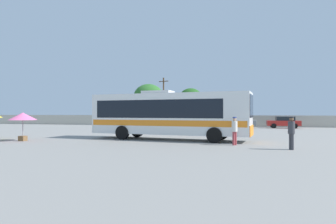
{
  "coord_description": "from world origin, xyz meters",
  "views": [
    {
      "loc": [
        5.12,
        -21.24,
        2.0
      ],
      "look_at": [
        -0.98,
        2.51,
        2.06
      ],
      "focal_mm": 31.12,
      "sensor_mm": 36.0,
      "label": 1
    }
  ],
  "objects_px": {
    "vendor_umbrella_near_gate_pink": "(23,117)",
    "parked_car_leftmost_silver": "(148,121)",
    "parked_car_rightmost_red": "(284,122)",
    "roadside_tree_left": "(149,97)",
    "roadside_tree_midleft": "(191,98)",
    "parked_car_third_grey": "(240,122)",
    "coach_bus_white_orange": "(167,114)",
    "attendant_by_bus_door": "(235,129)",
    "parked_car_second_silver": "(190,121)",
    "utility_pole_near": "(164,100)",
    "passenger_waiting_on_apron": "(291,131)"
  },
  "relations": [
    {
      "from": "vendor_umbrella_near_gate_pink",
      "to": "utility_pole_near",
      "type": "distance_m",
      "value": 29.38
    },
    {
      "from": "vendor_umbrella_near_gate_pink",
      "to": "roadside_tree_left",
      "type": "xyz_separation_m",
      "value": [
        -1.24,
        32.23,
        3.2
      ]
    },
    {
      "from": "parked_car_rightmost_red",
      "to": "utility_pole_near",
      "type": "relative_size",
      "value": 0.52
    },
    {
      "from": "parked_car_rightmost_red",
      "to": "roadside_tree_left",
      "type": "relative_size",
      "value": 0.57
    },
    {
      "from": "utility_pole_near",
      "to": "roadside_tree_midleft",
      "type": "xyz_separation_m",
      "value": [
        4.13,
        2.46,
        0.41
      ]
    },
    {
      "from": "vendor_umbrella_near_gate_pink",
      "to": "parked_car_third_grey",
      "type": "xyz_separation_m",
      "value": [
        14.74,
        23.02,
        -0.89
      ]
    },
    {
      "from": "roadside_tree_left",
      "to": "parked_car_leftmost_silver",
      "type": "bearing_deg",
      "value": -72.46
    },
    {
      "from": "attendant_by_bus_door",
      "to": "parked_car_second_silver",
      "type": "height_order",
      "value": "attendant_by_bus_door"
    },
    {
      "from": "parked_car_second_silver",
      "to": "roadside_tree_left",
      "type": "height_order",
      "value": "roadside_tree_left"
    },
    {
      "from": "passenger_waiting_on_apron",
      "to": "parked_car_rightmost_red",
      "type": "distance_m",
      "value": 23.8
    },
    {
      "from": "coach_bus_white_orange",
      "to": "roadside_tree_midleft",
      "type": "height_order",
      "value": "roadside_tree_midleft"
    },
    {
      "from": "vendor_umbrella_near_gate_pink",
      "to": "parked_car_second_silver",
      "type": "bearing_deg",
      "value": 71.82
    },
    {
      "from": "parked_car_second_silver",
      "to": "roadside_tree_left",
      "type": "bearing_deg",
      "value": 136.81
    },
    {
      "from": "parked_car_leftmost_silver",
      "to": "roadside_tree_midleft",
      "type": "relative_size",
      "value": 0.7
    },
    {
      "from": "parked_car_rightmost_red",
      "to": "roadside_tree_midleft",
      "type": "distance_m",
      "value": 16.64
    },
    {
      "from": "parked_car_third_grey",
      "to": "passenger_waiting_on_apron",
      "type": "bearing_deg",
      "value": -82.9
    },
    {
      "from": "roadside_tree_left",
      "to": "attendant_by_bus_door",
      "type": "bearing_deg",
      "value": -63.07
    },
    {
      "from": "passenger_waiting_on_apron",
      "to": "parked_car_second_silver",
      "type": "xyz_separation_m",
      "value": [
        -9.87,
        24.26,
        -0.26
      ]
    },
    {
      "from": "vendor_umbrella_near_gate_pink",
      "to": "parked_car_leftmost_silver",
      "type": "distance_m",
      "value": 22.91
    },
    {
      "from": "coach_bus_white_orange",
      "to": "parked_car_third_grey",
      "type": "distance_m",
      "value": 20.12
    },
    {
      "from": "coach_bus_white_orange",
      "to": "parked_car_second_silver",
      "type": "bearing_deg",
      "value": 95.31
    },
    {
      "from": "attendant_by_bus_door",
      "to": "roadside_tree_left",
      "type": "distance_m",
      "value": 35.27
    },
    {
      "from": "passenger_waiting_on_apron",
      "to": "parked_car_second_silver",
      "type": "height_order",
      "value": "passenger_waiting_on_apron"
    },
    {
      "from": "parked_car_leftmost_silver",
      "to": "passenger_waiting_on_apron",
      "type": "bearing_deg",
      "value": -55.67
    },
    {
      "from": "vendor_umbrella_near_gate_pink",
      "to": "parked_car_second_silver",
      "type": "relative_size",
      "value": 0.5
    },
    {
      "from": "parked_car_third_grey",
      "to": "attendant_by_bus_door",
      "type": "bearing_deg",
      "value": -90.28
    },
    {
      "from": "utility_pole_near",
      "to": "vendor_umbrella_near_gate_pink",
      "type": "bearing_deg",
      "value": -94.69
    },
    {
      "from": "parked_car_second_silver",
      "to": "parked_car_third_grey",
      "type": "bearing_deg",
      "value": -6.0
    },
    {
      "from": "parked_car_leftmost_silver",
      "to": "parked_car_second_silver",
      "type": "bearing_deg",
      "value": 8.58
    },
    {
      "from": "parked_car_third_grey",
      "to": "parked_car_second_silver",
      "type": "bearing_deg",
      "value": 174.0
    },
    {
      "from": "passenger_waiting_on_apron",
      "to": "roadside_tree_midleft",
      "type": "xyz_separation_m",
      "value": [
        -11.16,
        32.16,
        3.49
      ]
    },
    {
      "from": "passenger_waiting_on_apron",
      "to": "utility_pole_near",
      "type": "bearing_deg",
      "value": 117.23
    },
    {
      "from": "passenger_waiting_on_apron",
      "to": "utility_pole_near",
      "type": "relative_size",
      "value": 0.23
    },
    {
      "from": "coach_bus_white_orange",
      "to": "parked_car_leftmost_silver",
      "type": "height_order",
      "value": "coach_bus_white_orange"
    },
    {
      "from": "parked_car_second_silver",
      "to": "parked_car_rightmost_red",
      "type": "height_order",
      "value": "parked_car_rightmost_red"
    },
    {
      "from": "parked_car_leftmost_silver",
      "to": "parked_car_second_silver",
      "type": "xyz_separation_m",
      "value": [
        6.07,
        0.92,
        -0.03
      ]
    },
    {
      "from": "parked_car_second_silver",
      "to": "roadside_tree_left",
      "type": "xyz_separation_m",
      "value": [
        -9.04,
        8.48,
        4.13
      ]
    },
    {
      "from": "vendor_umbrella_near_gate_pink",
      "to": "parked_car_third_grey",
      "type": "height_order",
      "value": "vendor_umbrella_near_gate_pink"
    },
    {
      "from": "passenger_waiting_on_apron",
      "to": "vendor_umbrella_near_gate_pink",
      "type": "bearing_deg",
      "value": 178.32
    },
    {
      "from": "roadside_tree_left",
      "to": "parked_car_third_grey",
      "type": "bearing_deg",
      "value": -29.96
    },
    {
      "from": "attendant_by_bus_door",
      "to": "parked_car_second_silver",
      "type": "bearing_deg",
      "value": 106.71
    },
    {
      "from": "coach_bus_white_orange",
      "to": "utility_pole_near",
      "type": "height_order",
      "value": "utility_pole_near"
    },
    {
      "from": "vendor_umbrella_near_gate_pink",
      "to": "parked_car_third_grey",
      "type": "relative_size",
      "value": 0.47
    },
    {
      "from": "attendant_by_bus_door",
      "to": "roadside_tree_left",
      "type": "height_order",
      "value": "roadside_tree_left"
    },
    {
      "from": "parked_car_rightmost_red",
      "to": "roadside_tree_left",
      "type": "bearing_deg",
      "value": 157.14
    },
    {
      "from": "parked_car_third_grey",
      "to": "parked_car_rightmost_red",
      "type": "bearing_deg",
      "value": 1.24
    },
    {
      "from": "roadside_tree_left",
      "to": "roadside_tree_midleft",
      "type": "xyz_separation_m",
      "value": [
        7.76,
        -0.59,
        -0.38
      ]
    },
    {
      "from": "roadside_tree_midleft",
      "to": "attendant_by_bus_door",
      "type": "bearing_deg",
      "value": -75.17
    },
    {
      "from": "coach_bus_white_orange",
      "to": "passenger_waiting_on_apron",
      "type": "bearing_deg",
      "value": -27.09
    },
    {
      "from": "vendor_umbrella_near_gate_pink",
      "to": "parked_car_second_silver",
      "type": "xyz_separation_m",
      "value": [
        7.8,
        23.75,
        -0.94
      ]
    }
  ]
}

